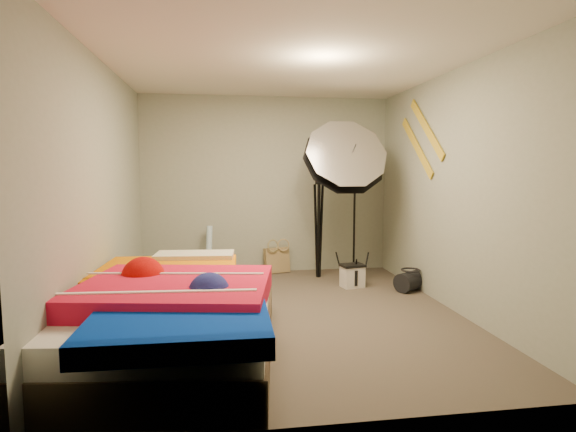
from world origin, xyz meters
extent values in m
plane|color=brown|center=(0.00, 0.00, 0.00)|extent=(4.00, 4.00, 0.00)
plane|color=silver|center=(0.00, 0.00, 2.50)|extent=(4.00, 4.00, 0.00)
plane|color=#969C8D|center=(0.00, 2.00, 1.25)|extent=(3.50, 0.00, 3.50)
plane|color=#969C8D|center=(0.00, -2.00, 1.25)|extent=(3.50, 0.00, 3.50)
plane|color=#969C8D|center=(-1.75, 0.00, 1.25)|extent=(0.00, 4.00, 4.00)
plane|color=#969C8D|center=(1.75, 0.00, 1.25)|extent=(0.00, 4.00, 4.00)
cube|color=tan|center=(0.13, 1.90, 0.18)|extent=(0.39, 0.25, 0.37)
cylinder|color=#6BAED9|center=(-0.83, 1.78, 0.35)|extent=(0.13, 0.22, 0.71)
cube|color=silver|center=(0.97, 0.96, 0.13)|extent=(0.30, 0.24, 0.27)
cylinder|color=black|center=(1.63, 0.69, 0.12)|extent=(0.45, 0.41, 0.23)
cube|color=gold|center=(1.73, 0.60, 1.95)|extent=(0.02, 0.91, 0.78)
cube|color=gold|center=(1.73, 0.85, 1.75)|extent=(0.02, 0.91, 0.78)
cube|color=#413323|center=(-1.03, -0.82, 0.14)|extent=(1.78, 2.35, 0.28)
cube|color=silver|center=(-1.03, -0.82, 0.38)|extent=(1.73, 2.30, 0.20)
cube|color=#D17600|center=(-1.13, -0.31, 0.52)|extent=(1.25, 1.11, 0.15)
cube|color=red|center=(-0.99, -0.99, 0.55)|extent=(1.55, 1.38, 0.17)
cube|color=#0335C8|center=(-0.90, -1.66, 0.51)|extent=(1.11, 0.89, 0.13)
cube|color=#E3A9A7|center=(-0.92, 0.10, 0.57)|extent=(0.79, 0.41, 0.15)
cylinder|color=black|center=(1.07, 1.23, 0.85)|extent=(0.03, 0.03, 1.70)
cube|color=black|center=(1.07, 1.23, 1.65)|extent=(0.07, 0.07, 0.11)
cone|color=silver|center=(0.88, 1.10, 1.59)|extent=(1.29, 0.98, 1.25)
cylinder|color=black|center=(0.66, 1.55, 0.64)|extent=(0.06, 0.06, 1.28)
cube|color=black|center=(0.66, 1.55, 1.34)|extent=(0.10, 0.10, 0.13)
camera|label=1|loc=(-0.63, -4.40, 1.47)|focal=28.00mm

